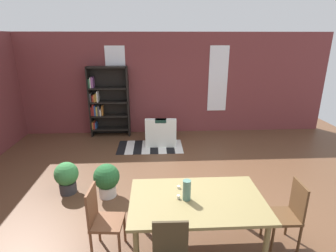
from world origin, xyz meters
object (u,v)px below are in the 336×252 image
armchair_white (161,133)px  potted_plant_corner (107,179)px  dining_chair_head_right (288,212)px  vase_on_table (187,190)px  dining_table (197,204)px  bookshelf_tall (106,102)px  dining_chair_head_left (102,218)px  potted_plant_by_shelf (67,176)px

armchair_white → potted_plant_corner: (-1.04, -2.52, 0.06)m
dining_chair_head_right → vase_on_table: bearing=179.9°
potted_plant_corner → dining_chair_head_right: bearing=-26.7°
potted_plant_corner → vase_on_table: bearing=-46.4°
dining_table → armchair_white: bearing=95.4°
vase_on_table → bookshelf_tall: 4.87m
armchair_white → dining_table: bearing=-84.6°
dining_table → dining_chair_head_left: bearing=179.7°
dining_table → bookshelf_tall: size_ratio=0.87×
vase_on_table → dining_chair_head_left: bearing=179.7°
bookshelf_tall → dining_chair_head_right: bearing=-55.5°
vase_on_table → armchair_white: 3.91m
dining_chair_head_right → bookshelf_tall: bookshelf_tall is taller
armchair_white → bookshelf_tall: bearing=155.3°
dining_table → dining_chair_head_right: size_ratio=1.82×
dining_table → vase_on_table: 0.25m
dining_chair_head_right → armchair_white: (-1.60, 3.85, -0.23)m
vase_on_table → bookshelf_tall: bearing=111.0°
dining_chair_head_left → potted_plant_by_shelf: 1.74m
bookshelf_tall → potted_plant_by_shelf: 3.15m
bookshelf_tall → potted_plant_corner: bearing=-81.5°
dining_chair_head_left → armchair_white: 3.95m
dining_table → potted_plant_by_shelf: (-2.15, 1.48, -0.35)m
vase_on_table → bookshelf_tall: bookshelf_tall is taller
armchair_white → potted_plant_corner: 2.73m
dining_chair_head_left → potted_plant_corner: (-0.16, 1.32, -0.17)m
vase_on_table → potted_plant_by_shelf: 2.56m
dining_table → bookshelf_tall: bearing=112.5°
dining_table → potted_plant_by_shelf: 2.63m
bookshelf_tall → potted_plant_by_shelf: (-0.27, -3.07, -0.67)m
dining_chair_head_left → dining_chair_head_right: (2.48, -0.01, 0.00)m
dining_table → potted_plant_corner: 1.96m
armchair_white → potted_plant_corner: bearing=-112.4°
bookshelf_tall → potted_plant_corner: bookshelf_tall is taller
dining_chair_head_right → potted_plant_by_shelf: (-3.39, 1.48, -0.18)m
vase_on_table → bookshelf_tall: (-1.75, 4.55, 0.10)m
dining_table → dining_chair_head_left: dining_chair_head_left is taller
bookshelf_tall → armchair_white: (1.52, -0.70, -0.72)m
bookshelf_tall → dining_chair_head_left: bearing=-81.9°
dining_table → dining_chair_head_left: size_ratio=1.82×
dining_table → vase_on_table: (-0.13, 0.00, 0.22)m
dining_chair_head_right → armchair_white: size_ratio=1.14×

